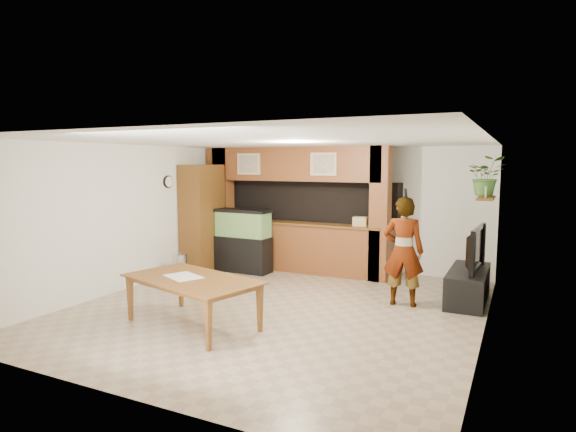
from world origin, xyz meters
The scene contains 20 objects.
floor centered at (0.00, 0.00, 0.00)m, with size 6.50×6.50×0.00m, color tan.
ceiling centered at (0.00, 0.00, 2.60)m, with size 6.50×6.50×0.00m, color white.
wall_back centered at (0.00, 3.25, 1.30)m, with size 6.00×6.00×0.00m, color silver.
wall_left centered at (-3.00, 0.00, 1.30)m, with size 6.50×6.50×0.00m, color silver.
wall_right centered at (3.00, 0.00, 1.30)m, with size 6.50×6.50×0.00m, color silver.
partition centered at (-0.95, 2.64, 1.31)m, with size 4.20×0.99×2.60m.
wall_clock centered at (-2.97, 1.00, 1.90)m, with size 0.05×0.25×0.25m.
wall_shelf centered at (2.85, 1.95, 1.70)m, with size 0.25×0.90×0.04m, color brown.
pantry_cabinet centered at (-2.70, 1.74, 1.12)m, with size 0.56×0.91×2.23m, color brown.
trash_can centered at (-2.51, 0.73, 0.26)m, with size 0.28×0.28×0.52m, color #B2B2B7.
aquarium centered at (-1.82, 1.95, 0.64)m, with size 1.19×0.44×1.31m.
tv_stand centered at (2.65, 1.70, 0.26)m, with size 0.58×1.59×0.53m, color black.
television centered at (2.65, 1.70, 0.89)m, with size 1.26×0.16×0.72m, color black.
photo_frame centered at (2.85, 1.79, 1.81)m, with size 0.03×0.13×0.18m, color tan.
potted_plant centered at (2.82, 2.22, 2.05)m, with size 0.60×0.52×0.67m, color #3B6C2B.
person centered at (1.72, 1.01, 0.88)m, with size 0.64×0.42×1.76m, color tan.
microphone centered at (1.77, 0.85, 1.81)m, with size 0.04×0.04×0.17m, color black.
dining_table centered at (-0.70, -1.31, 0.34)m, with size 1.95×1.08×0.68m, color brown.
newspaper_a centered at (-0.84, -1.27, 0.69)m, with size 0.52×0.38×0.01m, color silver.
counter_box centered at (0.56, 2.45, 1.13)m, with size 0.28×0.18×0.18m, color tan.
Camera 1 is at (3.37, -6.56, 2.28)m, focal length 30.00 mm.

